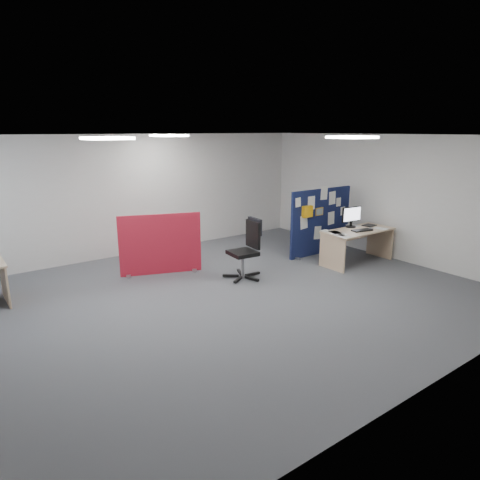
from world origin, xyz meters
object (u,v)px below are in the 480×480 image
main_desk (356,237)px  monitor_main (351,216)px  office_chair (248,245)px  red_divider (160,245)px  navy_divider (320,221)px

main_desk → monitor_main: monitor_main is taller
office_chair → main_desk: bearing=-8.8°
monitor_main → office_chair: monitor_main is taller
monitor_main → office_chair: (-2.52, 0.38, -0.33)m
red_divider → office_chair: bearing=-24.0°
main_desk → office_chair: (-2.46, 0.60, 0.09)m
monitor_main → red_divider: red_divider is taller
main_desk → office_chair: size_ratio=1.43×
main_desk → office_chair: office_chair is taller
red_divider → main_desk: bearing=-6.2°
navy_divider → monitor_main: 0.78m
main_desk → office_chair: 2.53m
navy_divider → main_desk: (0.12, -0.94, -0.21)m
monitor_main → office_chair: 2.57m
main_desk → red_divider: 4.12m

